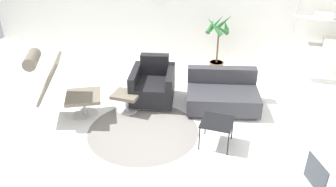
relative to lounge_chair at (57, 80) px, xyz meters
name	(u,v)px	position (x,y,z in m)	size (l,w,h in m)	color
ground_plane	(162,130)	(1.80, 0.16, -0.71)	(12.00, 12.00, 0.00)	white
wall_back	(206,4)	(1.80, 3.26, 0.69)	(12.00, 0.09, 2.80)	silver
round_rug	(143,131)	(1.52, 0.03, -0.71)	(1.83, 1.83, 0.01)	slate
lounge_chair	(57,80)	(0.00, 0.00, 0.00)	(1.25, 1.03, 1.22)	#BCBCC1
ottoman	(126,98)	(1.00, 0.54, -0.45)	(0.47, 0.40, 0.36)	#BCBCC1
armchair_red	(153,86)	(1.30, 1.09, -0.41)	(0.97, 1.05, 0.81)	silver
couch_low	(222,95)	(2.60, 1.25, -0.48)	(1.47, 1.21, 0.65)	black
side_table	(217,124)	(2.72, 0.05, -0.34)	(0.47, 0.47, 0.41)	black
crt_television	(331,174)	(4.26, -0.49, -0.43)	(0.58, 0.62, 0.53)	#B7B7B7
potted_plant	(217,49)	(2.23, 2.61, -0.11)	(0.58, 0.60, 1.38)	brown
shelf_unit	(329,35)	(4.41, 2.94, 0.33)	(1.21, 0.28, 1.62)	#BCBCC1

